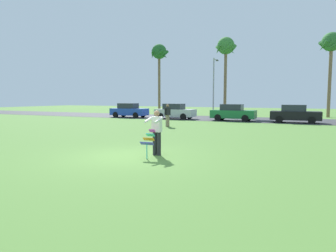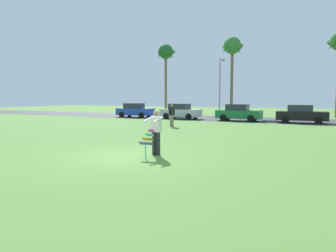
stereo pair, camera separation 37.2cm
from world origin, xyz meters
The scene contains 13 objects.
ground_plane centered at (0.00, 0.00, 0.00)m, with size 120.00×120.00×0.00m, color #568438.
road_strip centered at (0.00, 22.02, 0.01)m, with size 120.00×8.00×0.01m, color #38383D.
person_kite_flyer centered at (0.90, 0.69, 0.95)m, with size 0.54×0.65×1.73m.
kite_held centered at (0.90, 0.07, 0.68)m, with size 0.52×0.66×1.04m.
parked_car_blue centered at (-12.52, 19.62, 0.77)m, with size 4.23×1.90×1.60m.
parked_car_silver centered at (-6.83, 19.63, 0.77)m, with size 4.25×1.92×1.60m.
parked_car_green centered at (-0.68, 19.62, 0.77)m, with size 4.20×1.84×1.60m.
parked_car_black centered at (4.87, 19.62, 0.77)m, with size 4.26×1.95×1.60m.
palm_tree_left_near centered at (-13.85, 29.76, 8.32)m, with size 2.58×2.71×9.85m.
palm_tree_right_near centered at (-3.66, 27.78, 8.11)m, with size 2.58×2.71×9.62m.
palm_tree_centre_far centered at (7.87, 29.47, 7.99)m, with size 2.58×2.71×9.48m.
streetlight_pole centered at (-4.74, 26.60, 4.00)m, with size 0.24×1.65×7.00m.
person_walker_near centered at (-3.78, 11.46, 0.93)m, with size 0.36×0.52×1.73m.
Camera 1 is at (6.27, -9.58, 2.21)m, focal length 32.55 mm.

